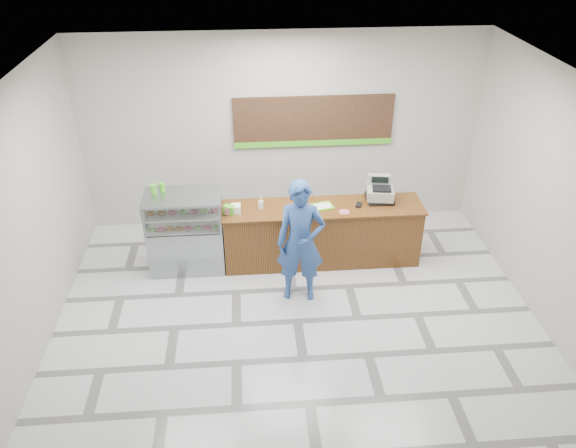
{
  "coord_description": "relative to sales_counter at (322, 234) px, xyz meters",
  "views": [
    {
      "loc": [
        -0.66,
        -6.26,
        5.45
      ],
      "look_at": [
        -0.07,
        0.9,
        1.12
      ],
      "focal_mm": 35.0,
      "sensor_mm": 36.0,
      "label": 1
    }
  ],
  "objects": [
    {
      "name": "customer",
      "position": [
        -0.45,
        -0.93,
        0.46
      ],
      "size": [
        0.76,
        0.55,
        1.95
      ],
      "primitive_type": "imported",
      "rotation": [
        0.0,
        0.0,
        -0.12
      ],
      "color": "#284A89",
      "rests_on": "floor"
    },
    {
      "name": "card_terminal",
      "position": [
        0.58,
        -0.02,
        0.53
      ],
      "size": [
        0.13,
        0.17,
        0.04
      ],
      "primitive_type": "cube",
      "rotation": [
        0.0,
        0.0,
        -0.38
      ],
      "color": "black",
      "rests_on": "sales_counter"
    },
    {
      "name": "green_cup_right",
      "position": [
        -2.53,
        0.18,
        0.89
      ],
      "size": [
        0.09,
        0.09,
        0.14
      ],
      "primitive_type": "cylinder",
      "color": "green",
      "rests_on": "display_case"
    },
    {
      "name": "promo_box",
      "position": [
        -1.5,
        -0.11,
        0.59
      ],
      "size": [
        0.19,
        0.16,
        0.15
      ],
      "primitive_type": "cube",
      "rotation": [
        0.0,
        0.0,
        -0.33
      ],
      "color": "green",
      "rests_on": "sales_counter"
    },
    {
      "name": "napkin_box",
      "position": [
        -1.4,
        -0.07,
        0.58
      ],
      "size": [
        0.15,
        0.15,
        0.13
      ],
      "primitive_type": "cube",
      "rotation": [
        0.0,
        0.0,
        0.0
      ],
      "color": "white",
      "rests_on": "sales_counter"
    },
    {
      "name": "cash_register",
      "position": [
        0.96,
        0.16,
        0.66
      ],
      "size": [
        0.49,
        0.5,
        0.4
      ],
      "rotation": [
        0.0,
        0.0,
        -0.16
      ],
      "color": "black",
      "rests_on": "sales_counter"
    },
    {
      "name": "serving_tray",
      "position": [
        -0.02,
        -0.01,
        0.52
      ],
      "size": [
        0.42,
        0.34,
        0.02
      ],
      "rotation": [
        0.0,
        0.0,
        0.23
      ],
      "color": "#4EB918",
      "rests_on": "sales_counter"
    },
    {
      "name": "donut_decal",
      "position": [
        0.32,
        -0.19,
        0.52
      ],
      "size": [
        0.17,
        0.17,
        0.0
      ],
      "primitive_type": "cylinder",
      "color": "#D15D7A",
      "rests_on": "sales_counter"
    },
    {
      "name": "sales_counter",
      "position": [
        0.0,
        0.0,
        0.0
      ],
      "size": [
        3.26,
        0.76,
        1.03
      ],
      "color": "brown",
      "rests_on": "floor"
    },
    {
      "name": "straw_cup",
      "position": [
        -1.0,
        0.04,
        0.58
      ],
      "size": [
        0.08,
        0.08,
        0.13
      ],
      "primitive_type": "cylinder",
      "color": "silver",
      "rests_on": "sales_counter"
    },
    {
      "name": "menu_board",
      "position": [
        -0.0,
        1.41,
        1.42
      ],
      "size": [
        2.8,
        0.06,
        0.9
      ],
      "color": "black",
      "rests_on": "back_wall"
    },
    {
      "name": "floor",
      "position": [
        -0.55,
        -1.55,
        -0.52
      ],
      "size": [
        7.0,
        7.0,
        0.0
      ],
      "primitive_type": "plane",
      "color": "silver",
      "rests_on": "ground"
    },
    {
      "name": "green_cup_left",
      "position": [
        -2.66,
        0.13,
        0.89
      ],
      "size": [
        0.09,
        0.09,
        0.15
      ],
      "primitive_type": "cylinder",
      "color": "green",
      "rests_on": "display_case"
    },
    {
      "name": "ceiling",
      "position": [
        -0.55,
        -1.55,
        2.98
      ],
      "size": [
        7.0,
        7.0,
        0.0
      ],
      "primitive_type": "plane",
      "rotation": [
        3.14,
        0.0,
        0.0
      ],
      "color": "silver",
      "rests_on": "back_wall"
    },
    {
      "name": "back_wall",
      "position": [
        -0.55,
        1.45,
        1.23
      ],
      "size": [
        7.0,
        0.0,
        7.0
      ],
      "primitive_type": "plane",
      "rotation": [
        1.57,
        0.0,
        0.0
      ],
      "color": "#B2ADA4",
      "rests_on": "floor"
    },
    {
      "name": "display_case",
      "position": [
        -2.22,
        -0.0,
        0.16
      ],
      "size": [
        1.22,
        0.72,
        1.33
      ],
      "color": "gray",
      "rests_on": "floor"
    }
  ]
}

